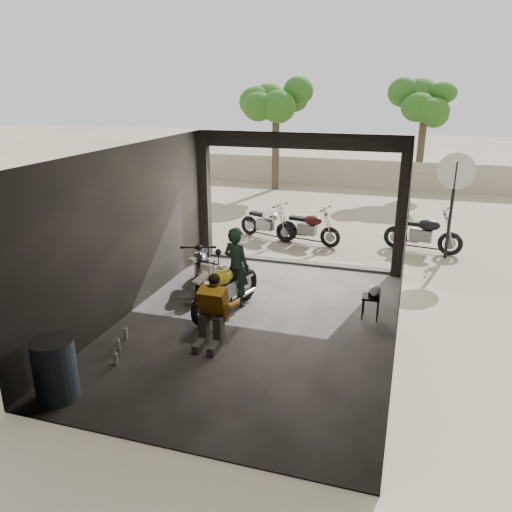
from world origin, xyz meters
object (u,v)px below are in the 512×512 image
Objects in this scene: outside_bike_b at (309,225)px; outside_bike_c at (423,230)px; sign_post at (454,187)px; oil_drum at (55,370)px; stool at (371,300)px; left_bike at (201,264)px; main_bike at (226,283)px; mechanic at (211,313)px; helmet at (374,291)px; rider at (236,267)px; outside_bike_a at (267,220)px.

outside_bike_c is (3.02, 0.21, 0.05)m from outside_bike_b.
sign_post is (3.61, -0.16, 1.30)m from outside_bike_b.
oil_drum is (-4.95, -8.43, -0.14)m from outside_bike_c.
outside_bike_b is at bearing 115.75° from stool.
left_bike is at bearing 85.52° from oil_drum.
main_bike reaches higher than mechanic.
outside_bike_b is 0.92× the size of outside_bike_c.
left_bike is 6.15m from outside_bike_c.
main_bike is 2.82m from helmet.
left_bike is at bearing -10.30° from rider.
sign_post is (1.54, 4.14, 1.46)m from stool.
outside_bike_a is 1.32× the size of mechanic.
outside_bike_b is at bearing 48.84° from left_bike.
oil_drum is at bearing 158.28° from outside_bike_c.
outside_bike_b is at bearing 106.08° from helmet.
main_bike is at bearing 69.31° from oil_drum.
rider reaches higher than main_bike.
main_bike reaches higher than helmet.
stool is 0.17× the size of sign_post.
rider is 1.36× the size of mechanic.
main_bike reaches higher than left_bike.
sign_post is at bearing 63.96° from main_bike.
mechanic is at bearing 53.62° from oil_drum.
outside_bike_a reaches higher than stool.
outside_bike_c is (4.61, 4.07, 0.04)m from left_bike.
rider reaches higher than stool.
stool is at bearing 37.13° from mechanic.
sign_post reaches higher than outside_bike_c.
outside_bike_b is 0.99× the size of rider.
sign_post is (5.54, 8.06, 1.39)m from oil_drum.
outside_bike_a reaches higher than oil_drum.
main_bike is 0.42m from rider.
outside_bike_c is 3.84× the size of stool.
outside_bike_b is at bearing -76.35° from rider.
outside_bike_c is at bearing 78.04° from stool.
rider reaches higher than left_bike.
outside_bike_b reaches higher than stool.
main_bike is 6.44m from sign_post.
outside_bike_a is at bearing 166.66° from sign_post.
outside_bike_a is 4.71m from rider.
outside_bike_a is (0.32, 4.02, -0.02)m from left_bike.
rider is at bearing -151.57° from outside_bike_a.
sign_post is (0.59, -0.37, 1.25)m from outside_bike_c.
sign_post reaches higher than main_bike.
outside_bike_a is 4.29m from outside_bike_c.
left_bike is 3.73m from helmet.
left_bike is 6.51m from sign_post.
outside_bike_c is 4.61m from stool.
left_bike is at bearing 117.08° from mechanic.
sign_post is at bearing 60.07° from helmet.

